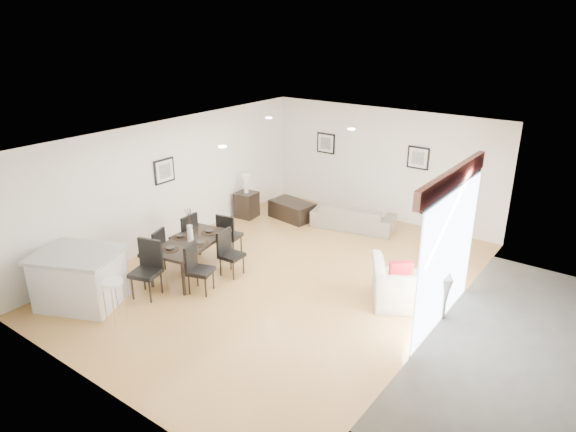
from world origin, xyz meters
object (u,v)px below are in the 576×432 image
Objects in this scene: sofa at (353,217)px; dining_chair_head at (148,265)px; armchair at (408,285)px; coffee_table at (292,210)px; dining_chair_wfar at (186,234)px; dining_chair_foot at (228,233)px; side_table at (247,205)px; dining_chair_efar at (228,250)px; dining_chair_wnear at (155,249)px; dining_chair_enear at (196,266)px; kitchen_island at (79,278)px; dining_table at (191,244)px; bar_stool at (113,287)px.

sofa is 5.09m from dining_chair_head.
coffee_table is at bearing -58.98° from armchair.
dining_chair_foot is at bearing 132.48° from dining_chair_wfar.
side_table is at bearing 7.40° from sofa.
side_table is (-1.72, 2.55, -0.18)m from dining_chair_efar.
side_table is at bearing 171.04° from dining_chair_wnear.
dining_chair_efar is at bearing -19.02° from dining_chair_enear.
dining_table is at bearing 45.50° from kitchen_island.
dining_chair_wnear reaches higher than dining_table.
side_table is (-1.73, 3.39, -0.20)m from dining_chair_enear.
dining_table is 1.94× the size of dining_chair_foot.
dining_chair_foot is at bearing 51.92° from sofa.
dining_chair_head is 1.63× the size of side_table.
sofa is 1.56m from coffee_table.
dining_chair_head is at bearing -74.28° from side_table.
dining_chair_wnear is at bearing -3.92° from dining_chair_wfar.
side_table is at bearing 70.83° from kitchen_island.
dining_chair_enear is 0.84m from dining_chair_efar.
kitchen_island is at bearing 65.13° from dining_chair_foot.
bar_stool is (0.27, -0.92, 0.07)m from dining_chair_head.
dining_chair_foot is at bearing -59.09° from side_table.
armchair is at bearing 8.26° from dining_table.
dining_table is 0.71m from dining_chair_wnear.
dining_chair_enear is 4.04m from coffee_table.
dining_table is 1.73× the size of dining_chair_head.
side_table is at bearing 88.73° from dining_chair_head.
kitchen_island is (-0.69, -0.92, -0.08)m from dining_chair_head.
dining_chair_efar is (0.58, 0.41, -0.12)m from dining_table.
bar_stool is at bearing 11.71° from armchair.
armchair is at bearing 173.99° from dining_chair_foot.
armchair is 4.53m from dining_chair_wfar.
coffee_table is 1.44× the size of bar_stool.
dining_chair_wfar reaches higher than armchair.
armchair is 1.33× the size of dining_chair_enear.
sofa is at bearing 137.00° from dining_chair_wnear.
bar_stool is (-3.61, -3.28, 0.24)m from armchair.
side_table is 0.85× the size of bar_stool.
dining_table is at bearing -78.78° from coffee_table.
dining_chair_wnear is (-1.95, -4.26, 0.22)m from sofa.
side_table is 5.09m from bar_stool.
dining_chair_head is at bearing 106.21° from bar_stool.
dining_chair_efar is 0.98× the size of dining_chair_foot.
coffee_table is 1.70× the size of side_table.
dining_chair_wfar is at bearing 94.03° from dining_chair_head.
kitchen_island is (-0.56, -5.45, 0.28)m from coffee_table.
dining_chair_wfar is 0.90× the size of coffee_table.
dining_chair_efar is (-0.00, 0.84, -0.01)m from dining_chair_enear.
armchair is 5.63m from kitchen_island.
dining_chair_head is 1.38× the size of bar_stool.
sofa is 2.14× the size of dining_chair_efar.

